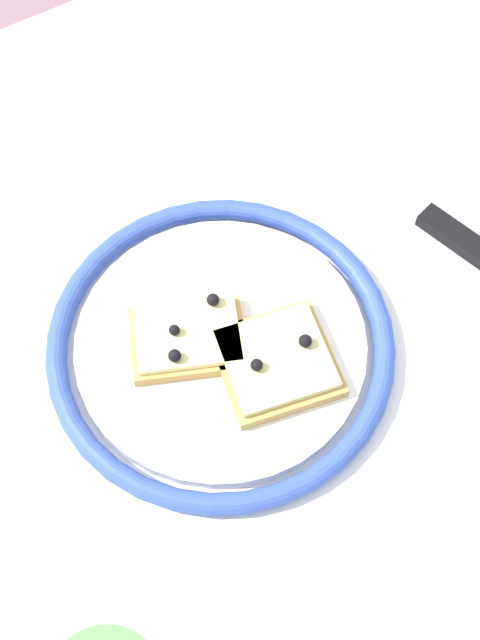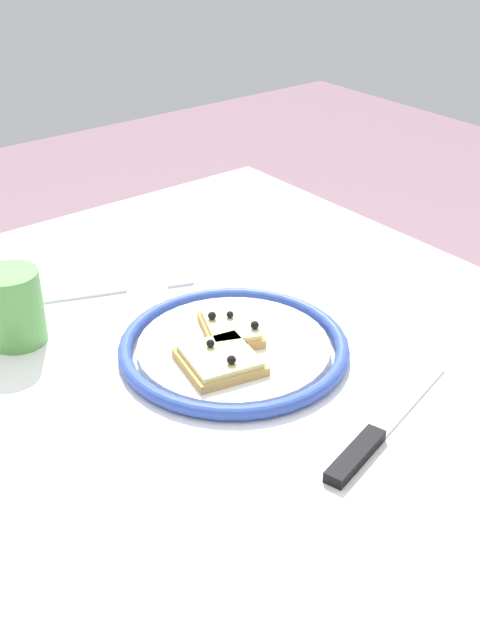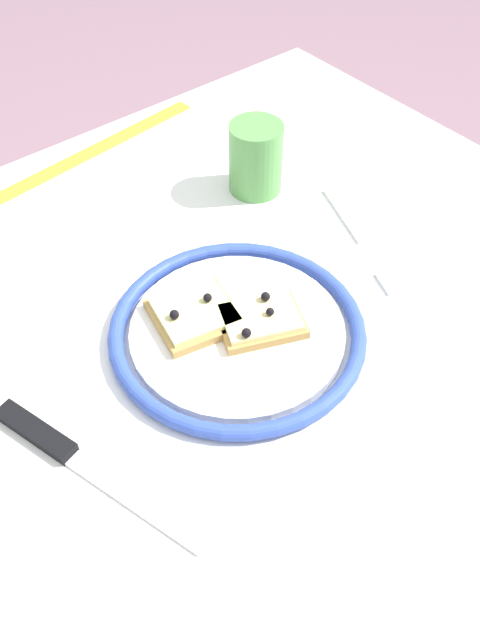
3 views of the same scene
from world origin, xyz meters
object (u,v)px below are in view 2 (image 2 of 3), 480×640
Objects in this scene: pizza_slice_far at (220,360)px; knife at (371,439)px; plate at (234,347)px; fork at (121,290)px; pizza_slice_near at (231,327)px; cup at (14,307)px; dining_table at (228,416)px.

pizza_slice_far is 0.19m from knife.
plate is 1.15× the size of knife.
pizza_slice_far is 0.24m from fork.
pizza_slice_near is (-0.02, 0.01, 0.01)m from plate.
cup is (-0.16, -0.20, 0.03)m from pizza_slice_near.
cup reaches higher than pizza_slice_near.
pizza_slice_far is at bearing -3.04° from fork.
pizza_slice_near is 0.07m from pizza_slice_far.
knife is at bearing 26.21° from cup.
plate is (-0.01, 0.01, 0.09)m from dining_table.
dining_table is at bearing -42.20° from pizza_slice_near.
plate is at bearing -29.33° from pizza_slice_near.
pizza_slice_near is at bearing 11.47° from fork.
cup is at bearing -78.97° from fork.
plate is at bearing 45.77° from cup.
fork reaches higher than dining_table.
pizza_slice_far is (0.05, -0.05, -0.00)m from pizza_slice_near.
cup is at bearing -153.79° from knife.
dining_table is at bearing 3.01° from fork.
dining_table is 0.11m from pizza_slice_near.
pizza_slice_far reaches higher than plate.
fork is (-0.24, 0.01, -0.02)m from pizza_slice_far.
knife is (0.19, 0.05, -0.02)m from pizza_slice_far.
knife is 1.22× the size of fork.
fork is at bearing -168.53° from pizza_slice_near.
pizza_slice_near is at bearing 132.78° from pizza_slice_far.
plate is 2.58× the size of pizza_slice_near.
dining_table is at bearing 42.10° from cup.
cup reaches higher than dining_table.
pizza_slice_near and pizza_slice_far have the same top height.
pizza_slice_near reaches higher than dining_table.
pizza_slice_near is at bearing 137.80° from dining_table.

